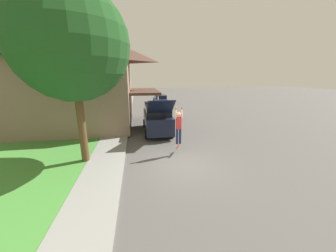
{
  "coord_description": "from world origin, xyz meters",
  "views": [
    {
      "loc": [
        -1.94,
        -8.19,
        4.2
      ],
      "look_at": [
        -0.12,
        2.79,
        1.21
      ],
      "focal_mm": 20.0,
      "sensor_mm": 36.0,
      "label": 1
    }
  ],
  "objects_px": {
    "skateboard": "(178,146)",
    "skateboarder": "(179,125)",
    "lawn_tree_near": "(72,44)",
    "car_down_street": "(160,100)",
    "lawn_tree_far": "(96,62)",
    "suv_parked": "(157,118)"
  },
  "relations": [
    {
      "from": "suv_parked",
      "to": "car_down_street",
      "type": "xyz_separation_m",
      "value": [
        2.11,
        14.86,
        -0.47
      ]
    },
    {
      "from": "skateboarder",
      "to": "lawn_tree_near",
      "type": "bearing_deg",
      "value": -178.01
    },
    {
      "from": "skateboard",
      "to": "skateboarder",
      "type": "bearing_deg",
      "value": -79.88
    },
    {
      "from": "lawn_tree_near",
      "to": "skateboarder",
      "type": "bearing_deg",
      "value": 1.99
    },
    {
      "from": "lawn_tree_near",
      "to": "suv_parked",
      "type": "bearing_deg",
      "value": 48.0
    },
    {
      "from": "lawn_tree_far",
      "to": "car_down_street",
      "type": "relative_size",
      "value": 1.64
    },
    {
      "from": "lawn_tree_near",
      "to": "lawn_tree_far",
      "type": "distance_m",
      "value": 7.51
    },
    {
      "from": "lawn_tree_near",
      "to": "skateboarder",
      "type": "distance_m",
      "value": 6.15
    },
    {
      "from": "lawn_tree_far",
      "to": "skateboarder",
      "type": "bearing_deg",
      "value": -53.98
    },
    {
      "from": "lawn_tree_far",
      "to": "suv_parked",
      "type": "xyz_separation_m",
      "value": [
        4.63,
        -2.92,
        -4.14
      ]
    },
    {
      "from": "lawn_tree_near",
      "to": "suv_parked",
      "type": "height_order",
      "value": "lawn_tree_near"
    },
    {
      "from": "skateboard",
      "to": "suv_parked",
      "type": "bearing_deg",
      "value": 98.89
    },
    {
      "from": "car_down_street",
      "to": "skateboard",
      "type": "xyz_separation_m",
      "value": [
        -1.43,
        -19.19,
        -0.21
      ]
    },
    {
      "from": "lawn_tree_near",
      "to": "skateboarder",
      "type": "relative_size",
      "value": 3.93
    },
    {
      "from": "suv_parked",
      "to": "skateboard",
      "type": "height_order",
      "value": "suv_parked"
    },
    {
      "from": "lawn_tree_near",
      "to": "car_down_street",
      "type": "bearing_deg",
      "value": 72.25
    },
    {
      "from": "lawn_tree_near",
      "to": "skateboarder",
      "type": "height_order",
      "value": "lawn_tree_near"
    },
    {
      "from": "car_down_street",
      "to": "lawn_tree_far",
      "type": "bearing_deg",
      "value": -119.44
    },
    {
      "from": "skateboarder",
      "to": "skateboard",
      "type": "relative_size",
      "value": 2.85
    },
    {
      "from": "car_down_street",
      "to": "skateboarder",
      "type": "relative_size",
      "value": 2.28
    },
    {
      "from": "lawn_tree_far",
      "to": "skateboard",
      "type": "height_order",
      "value": "lawn_tree_far"
    },
    {
      "from": "skateboarder",
      "to": "suv_parked",
      "type": "bearing_deg",
      "value": 98.91
    }
  ]
}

